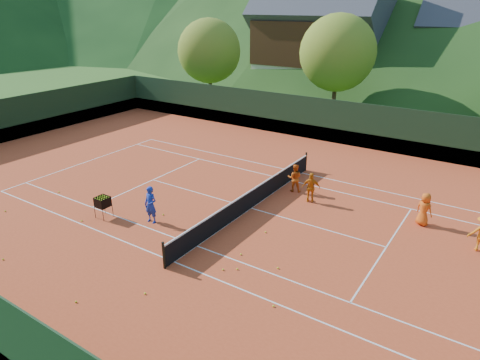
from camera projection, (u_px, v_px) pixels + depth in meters
The scene contains 27 objects.
ground at pixel (251, 209), 20.36m from camera, with size 400.00×400.00×0.00m, color #2B531A.
clay_court at pixel (251, 208), 20.36m from camera, with size 40.00×24.00×0.02m, color #B43D1D.
coach at pixel (151, 205), 18.76m from camera, with size 0.62×0.40×1.69m, color #1932A5.
student_a at pixel (295, 178), 21.94m from camera, with size 0.71×0.56×1.47m, color #DE5913.
student_b at pixel (311, 188), 20.73m from camera, with size 0.88×0.37×1.51m, color orange.
student_c at pixel (424, 209), 18.57m from camera, with size 0.73×0.48×1.50m, color #DF5813.
tennis_ball_0 at pixel (98, 201), 20.98m from camera, with size 0.07×0.07×0.07m, color #C5F629.
tennis_ball_1 at pixel (82, 221), 19.09m from camera, with size 0.07×0.07×0.07m, color #C5F629.
tennis_ball_2 at pixel (223, 270), 15.60m from camera, with size 0.07×0.07×0.07m, color #C5F629.
tennis_ball_4 at pixel (163, 215), 19.66m from camera, with size 0.07×0.07×0.07m, color #C5F629.
tennis_ball_5 at pixel (237, 269), 15.63m from camera, with size 0.07×0.07×0.07m, color #C5F629.
tennis_ball_6 at pixel (76, 302), 13.91m from camera, with size 0.07×0.07×0.07m, color #C5F629.
tennis_ball_7 at pixel (3, 259), 16.23m from camera, with size 0.07×0.07×0.07m, color #C5F629.
tennis_ball_9 at pixel (278, 268), 15.70m from camera, with size 0.07×0.07×0.07m, color #C5F629.
tennis_ball_11 at pixel (145, 294), 14.31m from camera, with size 0.07×0.07×0.07m, color #C5F629.
tennis_ball_13 at pixel (5, 211), 20.00m from camera, with size 0.07×0.07×0.07m, color #C5F629.
tennis_ball_14 at pixel (241, 254), 16.55m from camera, with size 0.07×0.07×0.07m, color #C5F629.
tennis_ball_15 at pixel (266, 232), 18.15m from camera, with size 0.07×0.07×0.07m, color #C5F629.
tennis_ball_16 at pixel (59, 192), 22.01m from camera, with size 0.07×0.07×0.07m, color #C5F629.
tennis_ball_17 at pixel (273, 306), 13.72m from camera, with size 0.07×0.07×0.07m, color #C5F629.
court_lines at pixel (251, 208), 20.35m from camera, with size 23.83×11.03×0.00m.
tennis_net at pixel (251, 199), 20.16m from camera, with size 0.10×12.07×1.10m.
perimeter_fence at pixel (251, 184), 19.88m from camera, with size 40.40×24.24×3.00m.
ball_hopper at pixel (103, 202), 19.22m from camera, with size 0.57×0.57×1.00m.
chalet_left at pixel (320, 37), 46.43m from camera, with size 13.80×9.93×12.92m.
tree_a at pixel (209, 51), 40.53m from camera, with size 6.00×6.00×7.88m.
tree_b at pixel (338, 53), 35.83m from camera, with size 6.40×6.40×8.40m.
Camera 1 is at (9.64, -15.56, 9.05)m, focal length 32.00 mm.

